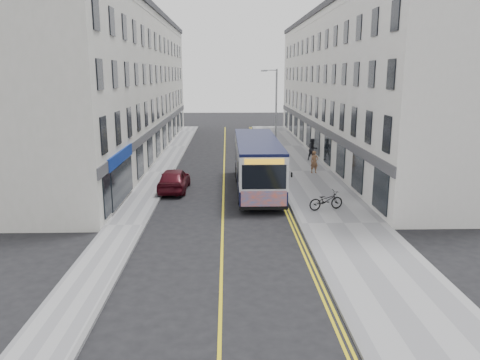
{
  "coord_description": "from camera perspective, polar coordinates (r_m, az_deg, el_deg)",
  "views": [
    {
      "loc": [
        0.25,
        -24.06,
        7.64
      ],
      "look_at": [
        1.0,
        2.38,
        1.6
      ],
      "focal_mm": 35.0,
      "sensor_mm": 36.0,
      "label": 1
    }
  ],
  "objects": [
    {
      "name": "pedestrian_far",
      "position": [
        41.81,
        8.87,
        3.7
      ],
      "size": [
        1.13,
        1.0,
        1.95
      ],
      "primitive_type": "imported",
      "rotation": [
        0.0,
        0.0,
        0.33
      ],
      "color": "black",
      "rests_on": "pavement_east"
    },
    {
      "name": "bicycle",
      "position": [
        26.81,
        10.44,
        -2.45
      ],
      "size": [
        2.17,
        1.26,
        1.08
      ],
      "primitive_type": "imported",
      "rotation": [
        0.0,
        0.0,
        1.85
      ],
      "color": "black",
      "rests_on": "pavement_east"
    },
    {
      "name": "kerb_east",
      "position": [
        37.04,
        4.23,
        1.03
      ],
      "size": [
        0.18,
        64.0,
        0.13
      ],
      "primitive_type": "cube",
      "color": "slate",
      "rests_on": "ground"
    },
    {
      "name": "road_centre_line",
      "position": [
        36.86,
        -1.97,
        0.9
      ],
      "size": [
        0.12,
        64.0,
        0.01
      ],
      "primitive_type": "cube",
      "color": "gold",
      "rests_on": "ground"
    },
    {
      "name": "ground",
      "position": [
        25.25,
        -2.11,
        -4.76
      ],
      "size": [
        140.0,
        140.0,
        0.0
      ],
      "primitive_type": "plane",
      "color": "black",
      "rests_on": "ground"
    },
    {
      "name": "car_maroon",
      "position": [
        31.3,
        -8.04,
        0.06
      ],
      "size": [
        1.98,
        4.6,
        1.55
      ],
      "primitive_type": "imported",
      "rotation": [
        0.0,
        0.0,
        3.11
      ],
      "color": "#450B15",
      "rests_on": "ground"
    },
    {
      "name": "terrace_west",
      "position": [
        46.02,
        -13.46,
        11.1
      ],
      "size": [
        6.0,
        46.0,
        13.0
      ],
      "primitive_type": "cube",
      "color": "silver",
      "rests_on": "ground"
    },
    {
      "name": "pavement_east",
      "position": [
        37.34,
        7.67,
        1.03
      ],
      "size": [
        4.5,
        64.0,
        0.12
      ],
      "primitive_type": "cube",
      "color": "gray",
      "rests_on": "ground"
    },
    {
      "name": "kerb_west",
      "position": [
        37.1,
        -8.16,
        0.95
      ],
      "size": [
        0.18,
        64.0,
        0.13
      ],
      "primitive_type": "cube",
      "color": "slate",
      "rests_on": "ground"
    },
    {
      "name": "car_white",
      "position": [
        44.64,
        2.2,
        3.82
      ],
      "size": [
        1.81,
        3.96,
        1.26
      ],
      "primitive_type": "imported",
      "rotation": [
        0.0,
        0.0,
        -0.13
      ],
      "color": "white",
      "rests_on": "ground"
    },
    {
      "name": "streetlamp",
      "position": [
        38.4,
        4.29,
        7.96
      ],
      "size": [
        1.32,
        0.18,
        8.0
      ],
      "color": "gray",
      "rests_on": "ground"
    },
    {
      "name": "pavement_west",
      "position": [
        37.22,
        -9.69,
        0.93
      ],
      "size": [
        2.0,
        64.0,
        0.12
      ],
      "primitive_type": "cube",
      "color": "gray",
      "rests_on": "ground"
    },
    {
      "name": "road_dbl_yellow_inner",
      "position": [
        37.01,
        3.54,
        0.93
      ],
      "size": [
        0.1,
        64.0,
        0.01
      ],
      "primitive_type": "cube",
      "color": "gold",
      "rests_on": "ground"
    },
    {
      "name": "terrace_east",
      "position": [
        46.46,
        12.64,
        11.15
      ],
      "size": [
        6.0,
        46.0,
        13.0
      ],
      "primitive_type": "cube",
      "color": "white",
      "rests_on": "ground"
    },
    {
      "name": "city_bus",
      "position": [
        31.05,
        2.1,
        2.15
      ],
      "size": [
        2.75,
        11.8,
        3.43
      ],
      "color": "black",
      "rests_on": "ground"
    },
    {
      "name": "pedestrian_near",
      "position": [
        36.5,
        9.05,
        2.19
      ],
      "size": [
        0.7,
        0.53,
        1.72
      ],
      "primitive_type": "imported",
      "rotation": [
        0.0,
        0.0,
        0.21
      ],
      "color": "#8A5E3F",
      "rests_on": "pavement_east"
    },
    {
      "name": "road_dbl_yellow_outer",
      "position": [
        37.03,
        3.85,
        0.93
      ],
      "size": [
        0.1,
        64.0,
        0.01
      ],
      "primitive_type": "cube",
      "color": "gold",
      "rests_on": "ground"
    }
  ]
}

